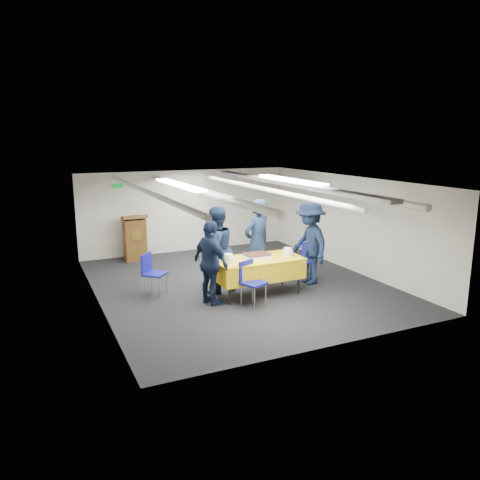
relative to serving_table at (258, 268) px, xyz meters
name	(u,v)px	position (x,y,z in m)	size (l,w,h in m)	color
ground	(238,284)	(-0.09, 0.79, -0.56)	(7.00, 7.00, 0.00)	black
room_shell	(234,201)	(0.00, 1.20, 1.25)	(6.00, 7.00, 2.30)	silver
serving_table	(258,268)	(0.00, 0.00, 0.00)	(1.81, 0.92, 0.77)	black
sheet_cake	(257,256)	(0.01, 0.06, 0.26)	(0.53, 0.41, 0.09)	white
plate_stack_left	(229,259)	(-0.67, -0.05, 0.29)	(0.21, 0.21, 0.17)	white
plate_stack_right	(288,252)	(0.69, -0.05, 0.29)	(0.21, 0.21, 0.16)	white
podium	(135,237)	(-1.69, 3.84, 0.05)	(0.62, 0.53, 1.25)	brown
chair_near	(250,278)	(-0.41, -0.48, -0.03)	(0.55, 0.55, 0.87)	gray
chair_right	(303,258)	(1.34, 0.40, -0.03)	(0.43, 0.43, 0.87)	gray
chair_left	(151,270)	(-2.00, 0.91, -0.03)	(0.59, 0.59, 0.87)	gray
sailor_a	(257,243)	(0.24, 0.52, 0.40)	(0.70, 0.46, 1.92)	black
sailor_b	(216,250)	(-0.72, 0.52, 0.35)	(0.89, 0.69, 1.82)	black
sailor_c	(211,263)	(-1.09, -0.14, 0.27)	(0.98, 0.41, 1.67)	black
sailor_d	(310,243)	(1.38, 0.20, 0.36)	(1.19, 0.68, 1.84)	black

